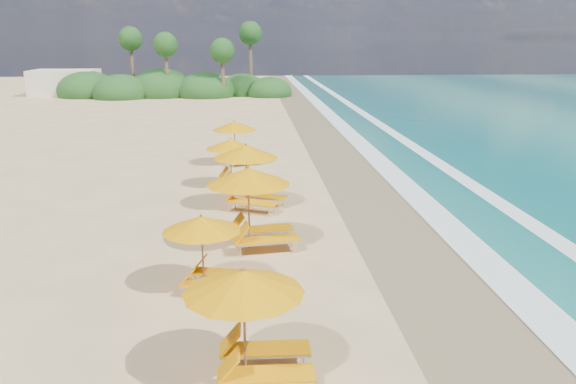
# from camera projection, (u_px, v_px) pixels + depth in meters

# --- Properties ---
(ground) EXTENTS (160.00, 160.00, 0.00)m
(ground) POSITION_uv_depth(u_px,v_px,m) (288.00, 225.00, 19.72)
(ground) COLOR tan
(ground) RESTS_ON ground
(wet_sand) EXTENTS (4.00, 160.00, 0.01)m
(wet_sand) POSITION_uv_depth(u_px,v_px,m) (401.00, 223.00, 19.98)
(wet_sand) COLOR olive
(wet_sand) RESTS_ON ground
(surf_foam) EXTENTS (4.00, 160.00, 0.01)m
(surf_foam) POSITION_uv_depth(u_px,v_px,m) (476.00, 220.00, 20.15)
(surf_foam) COLOR white
(surf_foam) RESTS_ON ground
(station_0) EXTENTS (2.46, 2.27, 2.30)m
(station_0) POSITION_uv_depth(u_px,v_px,m) (254.00, 317.00, 10.53)
(station_0) COLOR olive
(station_0) RESTS_ON ground
(station_1) EXTENTS (2.52, 2.44, 2.05)m
(station_1) POSITION_uv_depth(u_px,v_px,m) (208.00, 248.00, 14.38)
(station_1) COLOR olive
(station_1) RESTS_ON ground
(station_2) EXTENTS (3.08, 2.93, 2.62)m
(station_2) POSITION_uv_depth(u_px,v_px,m) (255.00, 202.00, 17.28)
(station_2) COLOR olive
(station_2) RESTS_ON ground
(station_3) EXTENTS (3.29, 3.27, 2.51)m
(station_3) POSITION_uv_depth(u_px,v_px,m) (251.00, 173.00, 21.31)
(station_3) COLOR olive
(station_3) RESTS_ON ground
(station_4) EXTENTS (2.58, 2.46, 2.17)m
(station_4) POSITION_uv_depth(u_px,v_px,m) (235.00, 159.00, 24.55)
(station_4) COLOR olive
(station_4) RESTS_ON ground
(station_5) EXTENTS (3.00, 2.97, 2.31)m
(station_5) POSITION_uv_depth(u_px,v_px,m) (238.00, 140.00, 28.82)
(station_5) COLOR olive
(station_5) RESTS_ON ground
(treeline) EXTENTS (25.80, 8.80, 9.74)m
(treeline) POSITION_uv_depth(u_px,v_px,m) (170.00, 87.00, 62.61)
(treeline) COLOR #163D14
(treeline) RESTS_ON ground
(beach_building) EXTENTS (7.00, 5.00, 2.80)m
(beach_building) POSITION_uv_depth(u_px,v_px,m) (65.00, 82.00, 64.10)
(beach_building) COLOR beige
(beach_building) RESTS_ON ground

